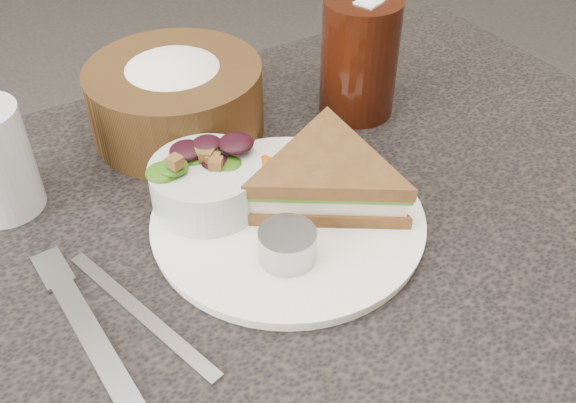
% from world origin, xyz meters
% --- Properties ---
extents(dinner_plate, '(0.26, 0.26, 0.01)m').
position_xyz_m(dinner_plate, '(0.02, 0.01, 0.76)').
color(dinner_plate, white).
rests_on(dinner_plate, dining_table).
extents(sandwich, '(0.26, 0.26, 0.05)m').
position_xyz_m(sandwich, '(0.07, 0.02, 0.79)').
color(sandwich, brown).
rests_on(sandwich, dinner_plate).
extents(salad_bowl, '(0.13, 0.13, 0.06)m').
position_xyz_m(salad_bowl, '(-0.04, 0.07, 0.79)').
color(salad_bowl, '#B8C5BE').
rests_on(salad_bowl, dinner_plate).
extents(dressing_ramekin, '(0.06, 0.06, 0.03)m').
position_xyz_m(dressing_ramekin, '(-0.01, -0.04, 0.78)').
color(dressing_ramekin, '#9A9DA2').
rests_on(dressing_ramekin, dinner_plate).
extents(orange_wedge, '(0.10, 0.10, 0.03)m').
position_xyz_m(orange_wedge, '(0.03, 0.08, 0.78)').
color(orange_wedge, orange).
rests_on(orange_wedge, dinner_plate).
extents(fork, '(0.03, 0.20, 0.01)m').
position_xyz_m(fork, '(-0.19, -0.03, 0.75)').
color(fork, '#B2B3B5').
rests_on(fork, dining_table).
extents(knife, '(0.07, 0.19, 0.00)m').
position_xyz_m(knife, '(-0.14, -0.02, 0.75)').
color(knife, '#A9AAAB').
rests_on(knife, dining_table).
extents(bread_basket, '(0.21, 0.21, 0.11)m').
position_xyz_m(bread_basket, '(-0.00, 0.22, 0.81)').
color(bread_basket, '#473419').
rests_on(bread_basket, dining_table).
extents(cola_glass, '(0.11, 0.11, 0.15)m').
position_xyz_m(cola_glass, '(0.20, 0.15, 0.83)').
color(cola_glass, black).
rests_on(cola_glass, dining_table).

